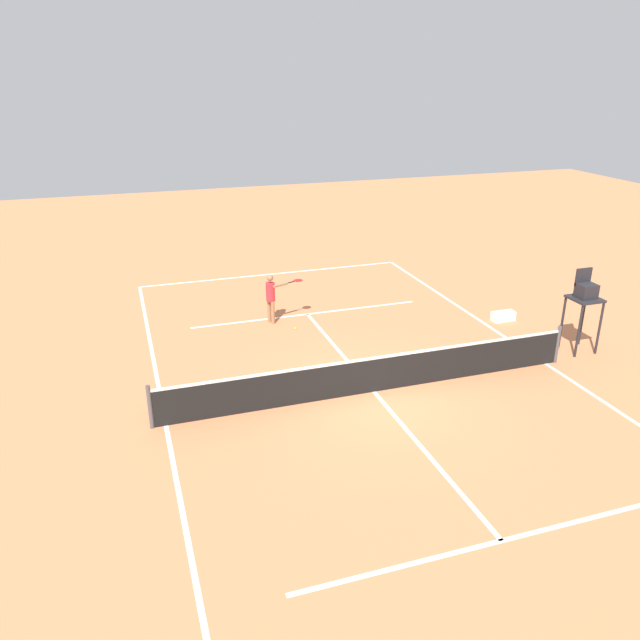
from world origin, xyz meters
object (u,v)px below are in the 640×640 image
object	(u,v)px
player_serving	(272,294)
equipment_bag	(503,316)
umpire_chair	(585,298)
tennis_ball	(295,328)

from	to	relation	value
player_serving	equipment_bag	size ratio (longest dim) A/B	2.12
umpire_chair	equipment_bag	world-z (taller)	umpire_chair
tennis_ball	umpire_chair	distance (m)	8.45
player_serving	equipment_bag	world-z (taller)	player_serving
player_serving	tennis_ball	xyz separation A→B (m)	(-0.52, 0.78, -0.92)
tennis_ball	umpire_chair	xyz separation A→B (m)	(-7.26, 4.03, 1.57)
umpire_chair	equipment_bag	distance (m)	3.09
player_serving	tennis_ball	size ratio (longest dim) A/B	23.69
tennis_ball	equipment_bag	size ratio (longest dim) A/B	0.09
equipment_bag	tennis_ball	bearing A→B (deg)	-11.99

